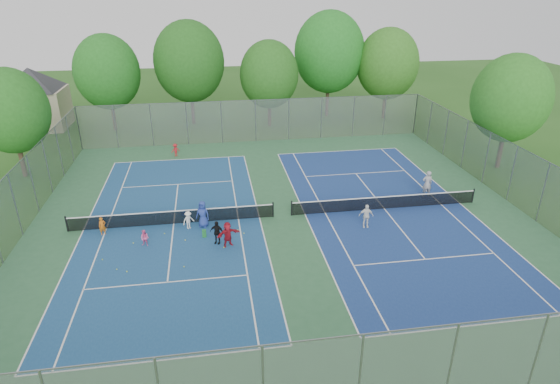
# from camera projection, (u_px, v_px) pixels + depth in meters

# --- Properties ---
(ground) EXTENTS (120.00, 120.00, 0.00)m
(ground) POSITION_uv_depth(u_px,v_px,m) (282.00, 216.00, 30.68)
(ground) COLOR #26541A
(ground) RESTS_ON ground
(court_pad) EXTENTS (32.00, 32.00, 0.01)m
(court_pad) POSITION_uv_depth(u_px,v_px,m) (282.00, 216.00, 30.68)
(court_pad) COLOR #2C5E3A
(court_pad) RESTS_ON ground
(court_left) EXTENTS (10.97, 23.77, 0.01)m
(court_left) POSITION_uv_depth(u_px,v_px,m) (174.00, 224.00, 29.69)
(court_left) COLOR navy
(court_left) RESTS_ON court_pad
(court_right) EXTENTS (10.97, 23.77, 0.01)m
(court_right) POSITION_uv_depth(u_px,v_px,m) (384.00, 209.00, 31.66)
(court_right) COLOR navy
(court_right) RESTS_ON court_pad
(net_left) EXTENTS (12.87, 0.10, 0.91)m
(net_left) POSITION_uv_depth(u_px,v_px,m) (173.00, 218.00, 29.51)
(net_left) COLOR black
(net_left) RESTS_ON ground
(net_right) EXTENTS (12.87, 0.10, 0.91)m
(net_right) POSITION_uv_depth(u_px,v_px,m) (385.00, 203.00, 31.48)
(net_right) COLOR black
(net_right) RESTS_ON ground
(fence_north) EXTENTS (32.00, 0.10, 4.00)m
(fence_north) POSITION_uv_depth(u_px,v_px,m) (256.00, 121.00, 44.26)
(fence_north) COLOR gray
(fence_north) RESTS_ON ground
(fence_south) EXTENTS (32.00, 0.10, 4.00)m
(fence_south) POSITION_uv_depth(u_px,v_px,m) (359.00, 382.00, 15.45)
(fence_south) COLOR gray
(fence_south) RESTS_ON ground
(fence_west) EXTENTS (0.10, 32.00, 4.00)m
(fence_west) POSITION_uv_depth(u_px,v_px,m) (15.00, 205.00, 27.61)
(fence_west) COLOR gray
(fence_west) RESTS_ON ground
(fence_east) EXTENTS (0.10, 32.00, 4.00)m
(fence_east) POSITION_uv_depth(u_px,v_px,m) (512.00, 174.00, 32.10)
(fence_east) COLOR gray
(fence_east) RESTS_ON ground
(house) EXTENTS (11.03, 11.03, 7.30)m
(house) POSITION_uv_depth(u_px,v_px,m) (31.00, 88.00, 47.46)
(house) COLOR #B7A88C
(house) RESTS_ON ground
(tree_nw) EXTENTS (6.40, 6.40, 9.58)m
(tree_nw) POSITION_uv_depth(u_px,v_px,m) (107.00, 72.00, 46.09)
(tree_nw) COLOR #443326
(tree_nw) RESTS_ON ground
(tree_nl) EXTENTS (7.20, 7.20, 10.69)m
(tree_nl) POSITION_uv_depth(u_px,v_px,m) (189.00, 62.00, 47.84)
(tree_nl) COLOR #443326
(tree_nl) RESTS_ON ground
(tree_nc) EXTENTS (6.00, 6.00, 8.85)m
(tree_nc) POSITION_uv_depth(u_px,v_px,m) (269.00, 74.00, 47.64)
(tree_nc) COLOR #443326
(tree_nc) RESTS_ON ground
(tree_nr) EXTENTS (7.60, 7.60, 11.42)m
(tree_nr) POSITION_uv_depth(u_px,v_px,m) (329.00, 52.00, 50.65)
(tree_nr) COLOR #443326
(tree_nr) RESTS_ON ground
(tree_ne) EXTENTS (6.60, 6.60, 9.77)m
(tree_ne) POSITION_uv_depth(u_px,v_px,m) (388.00, 64.00, 50.13)
(tree_ne) COLOR #443326
(tree_ne) RESTS_ON ground
(tree_side_w) EXTENTS (5.60, 5.60, 8.47)m
(tree_side_w) POSITION_uv_depth(u_px,v_px,m) (10.00, 111.00, 34.85)
(tree_side_w) COLOR #443326
(tree_side_w) RESTS_ON ground
(tree_side_e) EXTENTS (6.00, 6.00, 9.20)m
(tree_side_e) POSITION_uv_depth(u_px,v_px,m) (511.00, 98.00, 36.39)
(tree_side_e) COLOR #443326
(tree_side_e) RESTS_ON ground
(ball_crate) EXTENTS (0.39, 0.39, 0.28)m
(ball_crate) POSITION_uv_depth(u_px,v_px,m) (184.00, 213.00, 30.80)
(ball_crate) COLOR blue
(ball_crate) RESTS_ON ground
(ball_hopper) EXTENTS (0.24, 0.24, 0.47)m
(ball_hopper) POSITION_uv_depth(u_px,v_px,m) (204.00, 234.00, 28.10)
(ball_hopper) COLOR #238233
(ball_hopper) RESTS_ON ground
(student_a) EXTENTS (0.49, 0.42, 1.14)m
(student_a) POSITION_uv_depth(u_px,v_px,m) (102.00, 226.00, 28.24)
(student_a) COLOR #D16713
(student_a) RESTS_ON ground
(student_b) EXTENTS (0.60, 0.54, 1.02)m
(student_b) POSITION_uv_depth(u_px,v_px,m) (145.00, 238.00, 27.05)
(student_b) COLOR pink
(student_b) RESTS_ON ground
(student_c) EXTENTS (0.88, 0.78, 1.18)m
(student_c) POSITION_uv_depth(u_px,v_px,m) (188.00, 220.00, 28.92)
(student_c) COLOR white
(student_c) RESTS_ON ground
(student_d) EXTENTS (0.93, 0.66, 1.46)m
(student_d) POSITION_uv_depth(u_px,v_px,m) (217.00, 232.00, 27.22)
(student_d) COLOR black
(student_d) RESTS_ON ground
(student_e) EXTENTS (1.00, 0.84, 1.73)m
(student_e) POSITION_uv_depth(u_px,v_px,m) (203.00, 214.00, 29.06)
(student_e) COLOR navy
(student_e) RESTS_ON ground
(student_f) EXTENTS (1.49, 0.95, 1.53)m
(student_f) POSITION_uv_depth(u_px,v_px,m) (228.00, 234.00, 26.95)
(student_f) COLOR maroon
(student_f) RESTS_ON ground
(child_far_baseline) EXTENTS (0.85, 0.67, 1.14)m
(child_far_baseline) POSITION_uv_depth(u_px,v_px,m) (175.00, 150.00, 40.95)
(child_far_baseline) COLOR #B0191F
(child_far_baseline) RESTS_ON ground
(instructor) EXTENTS (0.75, 0.52, 1.95)m
(instructor) POSITION_uv_depth(u_px,v_px,m) (427.00, 184.00, 33.13)
(instructor) COLOR #99999C
(instructor) RESTS_ON ground
(teen_court_b) EXTENTS (0.96, 0.52, 1.55)m
(teen_court_b) POSITION_uv_depth(u_px,v_px,m) (366.00, 216.00, 29.03)
(teen_court_b) COLOR white
(teen_court_b) RESTS_ON ground
(tennis_ball_0) EXTENTS (0.07, 0.07, 0.07)m
(tennis_ball_0) POSITION_uv_depth(u_px,v_px,m) (133.00, 243.00, 27.44)
(tennis_ball_0) COLOR #BED531
(tennis_ball_0) RESTS_ON ground
(tennis_ball_1) EXTENTS (0.07, 0.07, 0.07)m
(tennis_ball_1) POSITION_uv_depth(u_px,v_px,m) (102.00, 260.00, 25.82)
(tennis_ball_1) COLOR #A6C82E
(tennis_ball_1) RESTS_ON ground
(tennis_ball_2) EXTENTS (0.07, 0.07, 0.07)m
(tennis_ball_2) POSITION_uv_depth(u_px,v_px,m) (127.00, 272.00, 24.76)
(tennis_ball_2) COLOR #C7EF37
(tennis_ball_2) RESTS_ON ground
(tennis_ball_3) EXTENTS (0.07, 0.07, 0.07)m
(tennis_ball_3) POSITION_uv_depth(u_px,v_px,m) (165.00, 234.00, 28.47)
(tennis_ball_3) COLOR #AFC92E
(tennis_ball_3) RESTS_ON ground
(tennis_ball_4) EXTENTS (0.07, 0.07, 0.07)m
(tennis_ball_4) POSITION_uv_depth(u_px,v_px,m) (244.00, 233.00, 28.52)
(tennis_ball_4) COLOR #C5DD33
(tennis_ball_4) RESTS_ON ground
(tennis_ball_5) EXTENTS (0.07, 0.07, 0.07)m
(tennis_ball_5) POSITION_uv_depth(u_px,v_px,m) (184.00, 267.00, 25.17)
(tennis_ball_5) COLOR #B0C72E
(tennis_ball_5) RESTS_ON ground
(tennis_ball_6) EXTENTS (0.07, 0.07, 0.07)m
(tennis_ball_6) POSITION_uv_depth(u_px,v_px,m) (238.00, 230.00, 28.88)
(tennis_ball_6) COLOR yellow
(tennis_ball_6) RESTS_ON ground
(tennis_ball_7) EXTENTS (0.07, 0.07, 0.07)m
(tennis_ball_7) POSITION_uv_depth(u_px,v_px,m) (185.00, 240.00, 27.75)
(tennis_ball_7) COLOR yellow
(tennis_ball_7) RESTS_ON ground
(tennis_ball_8) EXTENTS (0.07, 0.07, 0.07)m
(tennis_ball_8) POSITION_uv_depth(u_px,v_px,m) (117.00, 270.00, 24.94)
(tennis_ball_8) COLOR #B5D732
(tennis_ball_8) RESTS_ON ground
(tennis_ball_9) EXTENTS (0.07, 0.07, 0.07)m
(tennis_ball_9) POSITION_uv_depth(u_px,v_px,m) (224.00, 248.00, 26.99)
(tennis_ball_9) COLOR #B6D130
(tennis_ball_9) RESTS_ON ground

